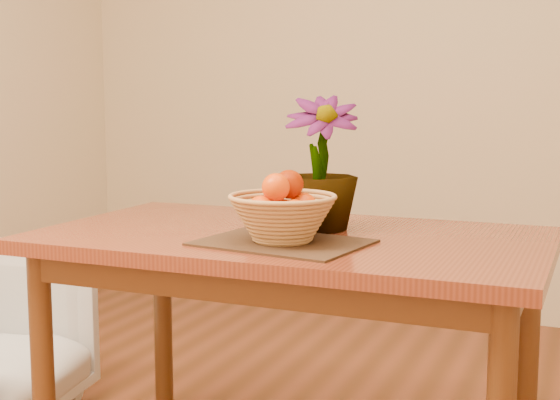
% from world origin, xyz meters
% --- Properties ---
extents(wall_back, '(4.00, 0.02, 2.70)m').
position_xyz_m(wall_back, '(0.00, 2.25, 1.35)').
color(wall_back, beige).
rests_on(wall_back, floor).
extents(table, '(1.40, 0.80, 0.75)m').
position_xyz_m(table, '(0.00, 0.30, 0.66)').
color(table, maroon).
rests_on(table, floor).
extents(placemat, '(0.46, 0.37, 0.01)m').
position_xyz_m(placemat, '(0.04, 0.15, 0.75)').
color(placemat, '#372114').
rests_on(placemat, table).
extents(wicker_basket, '(0.28, 0.28, 0.12)m').
position_xyz_m(wicker_basket, '(0.04, 0.15, 0.81)').
color(wicker_basket, tan).
rests_on(wicker_basket, placemat).
extents(orange_pile, '(0.17, 0.17, 0.14)m').
position_xyz_m(orange_pile, '(0.04, 0.15, 0.87)').
color(orange_pile, '#FE4304').
rests_on(orange_pile, wicker_basket).
extents(potted_plant, '(0.28, 0.28, 0.38)m').
position_xyz_m(potted_plant, '(0.06, 0.38, 0.94)').
color(potted_plant, '#154714').
rests_on(potted_plant, table).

